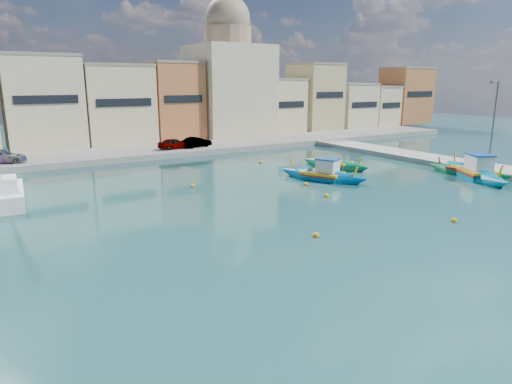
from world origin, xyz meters
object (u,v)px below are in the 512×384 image
object	(u,v)px
luzzu_blue_cabin	(323,176)
luzzu_green	(335,166)
church_block	(228,77)
luzzu_turquoise_cabin	(474,173)
quay_street_lamp	(493,124)
yacht_midnorth	(3,192)
luzzu_cyan_mid	(468,173)

from	to	relation	value
luzzu_blue_cabin	luzzu_green	size ratio (longest dim) A/B	1.06
church_block	luzzu_turquoise_cabin	size ratio (longest dim) A/B	1.92
quay_street_lamp	luzzu_blue_cabin	distance (m)	15.83
luzzu_blue_cabin	luzzu_green	world-z (taller)	luzzu_blue_cabin
luzzu_blue_cabin	yacht_midnorth	xyz separation A→B (m)	(-22.78, 7.11, 0.14)
luzzu_cyan_mid	luzzu_green	xyz separation A→B (m)	(-7.51, 8.63, 0.01)
quay_street_lamp	luzzu_cyan_mid	distance (m)	4.78
quay_street_lamp	yacht_midnorth	distance (m)	39.35
quay_street_lamp	yacht_midnorth	size ratio (longest dim) A/B	0.66
luzzu_turquoise_cabin	yacht_midnorth	bearing A→B (deg)	158.94
church_block	luzzu_cyan_mid	world-z (taller)	church_block
church_block	yacht_midnorth	distance (m)	37.46
quay_street_lamp	luzzu_cyan_mid	world-z (taller)	quay_street_lamp
church_block	luzzu_cyan_mid	xyz separation A→B (m)	(5.00, -33.73, -8.17)
church_block	yacht_midnorth	world-z (taller)	church_block
luzzu_cyan_mid	luzzu_green	world-z (taller)	luzzu_green
quay_street_lamp	luzzu_blue_cabin	xyz separation A→B (m)	(-14.32, 5.43, -3.99)
luzzu_green	yacht_midnorth	bearing A→B (deg)	172.39
luzzu_cyan_mid	quay_street_lamp	bearing A→B (deg)	-6.35
luzzu_cyan_mid	luzzu_blue_cabin	bearing A→B (deg)	156.54
luzzu_blue_cabin	luzzu_cyan_mid	world-z (taller)	luzzu_blue_cabin
yacht_midnorth	luzzu_green	bearing A→B (deg)	-7.61
luzzu_blue_cabin	church_block	bearing A→B (deg)	76.47
luzzu_turquoise_cabin	yacht_midnorth	size ratio (longest dim) A/B	0.82
luzzu_green	yacht_midnorth	world-z (taller)	yacht_midnorth
church_block	quay_street_lamp	xyz separation A→B (m)	(7.44, -34.00, -4.07)
yacht_midnorth	luzzu_blue_cabin	bearing A→B (deg)	-17.32
luzzu_cyan_mid	yacht_midnorth	bearing A→B (deg)	160.52
luzzu_blue_cabin	luzzu_green	xyz separation A→B (m)	(4.37, 3.48, -0.10)
quay_street_lamp	luzzu_turquoise_cabin	distance (m)	4.93
church_block	quay_street_lamp	bearing A→B (deg)	-77.65
luzzu_turquoise_cabin	luzzu_cyan_mid	world-z (taller)	luzzu_turquoise_cabin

